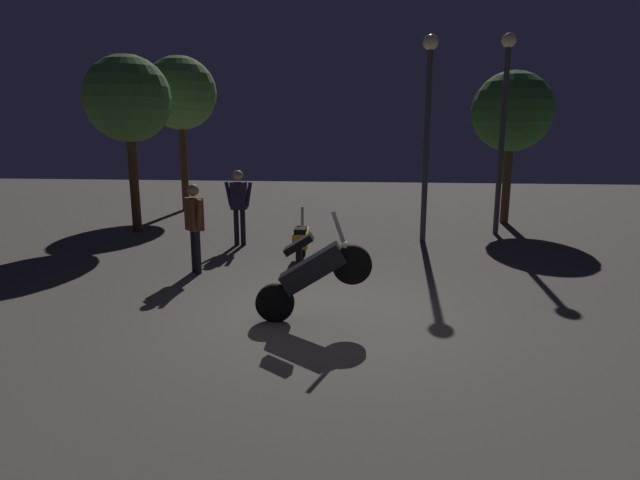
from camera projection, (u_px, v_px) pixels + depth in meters
name	position (u px, v px, depth m)	size (l,w,h in m)	color
ground_plane	(328.00, 316.00, 7.80)	(40.00, 40.00, 0.00)	#605951
motorcycle_black_foreground	(313.00, 272.00, 7.40)	(1.66, 0.35, 1.63)	black
motorcycle_orange_parked_left	(301.00, 241.00, 10.90)	(0.36, 1.66, 1.11)	black
person_rider_beside	(194.00, 220.00, 9.94)	(0.52, 0.55, 1.72)	black
person_bystander_far	(239.00, 201.00, 12.30)	(0.67, 0.24, 1.79)	black
streetlamp_near	(428.00, 113.00, 12.35)	(0.36, 0.36, 4.86)	#38383D
streetlamp_far	(504.00, 110.00, 13.23)	(0.36, 0.36, 5.04)	#38383D
tree_left_bg	(512.00, 112.00, 14.84)	(2.26, 2.26, 4.35)	#4C331E
tree_center_bg	(180.00, 94.00, 17.26)	(2.39, 2.39, 5.08)	#4C331E
tree_right_bg	(128.00, 100.00, 13.51)	(2.22, 2.22, 4.60)	#4C331E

